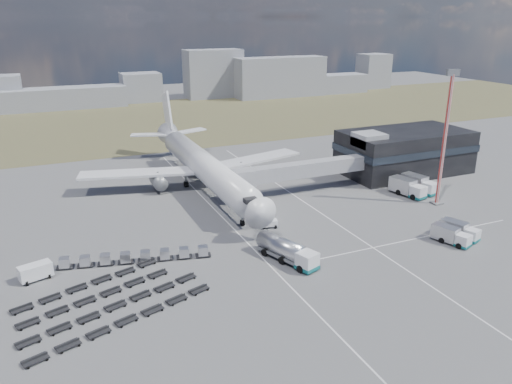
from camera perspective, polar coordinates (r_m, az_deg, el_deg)
name	(u,v)px	position (r m, az deg, el deg)	size (l,w,h in m)	color
ground	(263,245)	(82.31, 0.81, -6.11)	(420.00, 420.00, 0.00)	#565659
grass_strip	(135,122)	(183.71, -13.63, 7.74)	(420.00, 90.00, 0.01)	#4B492D
lane_markings	(306,229)	(88.81, 5.77, -4.22)	(47.12, 110.00, 0.01)	silver
terminal	(404,151)	(124.38, 16.56, 4.54)	(30.40, 16.40, 11.00)	black
jet_bridge	(292,171)	(104.18, 4.16, 2.39)	(30.30, 3.80, 7.05)	#939399
airliner	(202,164)	(108.88, -6.23, 3.21)	(51.59, 64.53, 17.62)	white
skyline	(70,86)	(222.05, -20.47, 11.24)	(293.70, 24.12, 23.22)	gray
fuel_tanker	(287,251)	(76.64, 3.55, -6.71)	(6.27, 11.22, 3.53)	white
pushback_tug	(269,224)	(88.82, 1.47, -3.64)	(2.98, 1.68, 1.38)	white
utility_van	(36,272)	(78.24, -23.88, -8.38)	(4.45, 2.01, 2.36)	white
catering_truck	(202,170)	(118.18, -6.19, 2.53)	(3.52, 6.25, 2.71)	white
service_trucks_near	(455,233)	(89.86, 21.83, -4.34)	(7.10, 7.75, 2.57)	white
service_trucks_far	(413,186)	(110.34, 17.54, 0.69)	(8.23, 9.23, 3.21)	white
uld_row	(135,257)	(78.63, -13.61, -7.22)	(22.71, 6.42, 1.55)	black
baggage_dollies	(106,302)	(69.32, -16.80, -11.96)	(26.58, 19.76, 0.66)	black
floodlight_mast	(445,139)	(102.83, 20.75, 5.66)	(2.52, 2.04, 26.38)	red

